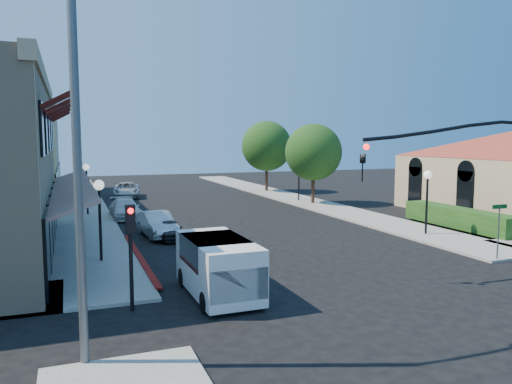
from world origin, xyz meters
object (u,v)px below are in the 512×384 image
object	(u,v)px
cobra_streetlight	(93,140)
white_van	(218,263)
secondary_signal	(131,237)
parked_car_b	(157,224)
street_tree_a	(313,152)
lamppost_right_far	(299,169)
lamppost_left_far	(87,176)
street_name_sign	(499,223)
parked_car_c	(125,209)
parked_car_d	(126,190)
signal_mast_arm	(485,169)
lamppost_left_near	(99,200)
lamppost_right_near	(427,186)
street_tree_b	(267,146)
parked_car_a	(169,229)

from	to	relation	value
cobra_streetlight	white_van	xyz separation A→B (m)	(4.06, 3.95, -4.15)
secondary_signal	parked_car_b	world-z (taller)	secondary_signal
street_tree_a	lamppost_right_far	bearing A→B (deg)	98.53
lamppost_left_far	street_name_sign	bearing A→B (deg)	-51.06
street_tree_a	parked_car_b	size ratio (longest dim) A/B	1.59
street_name_sign	parked_car_c	bearing A→B (deg)	127.58
street_tree_a	parked_car_d	xyz separation A→B (m)	(-13.60, 10.00, -3.51)
signal_mast_arm	street_name_sign	bearing A→B (deg)	23.20
street_tree_a	cobra_streetlight	xyz separation A→B (m)	(-17.95, -24.00, 1.07)
street_name_sign	lamppost_left_near	xyz separation A→B (m)	(-16.00, 5.80, 1.04)
lamppost_left_near	white_van	world-z (taller)	lamppost_left_near
street_tree_a	secondary_signal	distance (m)	26.64
cobra_streetlight	street_name_sign	size ratio (longest dim) A/B	3.72
street_tree_a	parked_car_c	xyz separation A→B (m)	(-15.00, -2.00, -3.55)
parked_car_d	secondary_signal	bearing A→B (deg)	-88.99
signal_mast_arm	street_tree_a	bearing A→B (deg)	81.83
lamppost_right_far	parked_car_d	bearing A→B (deg)	148.97
secondary_signal	cobra_streetlight	size ratio (longest dim) A/B	0.36
lamppost_right_near	white_van	world-z (taller)	lamppost_right_near
parked_car_d	lamppost_right_near	bearing A→B (deg)	-54.03
street_tree_a	parked_car_c	distance (m)	15.54
cobra_streetlight	white_van	distance (m)	7.02
street_tree_b	street_name_sign	xyz separation A→B (m)	(-1.30, -29.80, -2.85)
parked_car_c	parked_car_d	world-z (taller)	parked_car_d
parked_car_a	street_tree_a	bearing A→B (deg)	35.73
secondary_signal	lamppost_left_near	distance (m)	6.63
lamppost_right_near	lamppost_right_far	distance (m)	16.00
parked_car_c	lamppost_left_near	bearing A→B (deg)	-101.98
parked_car_d	parked_car_a	bearing A→B (deg)	-83.02
white_van	lamppost_left_far	bearing A→B (deg)	99.66
street_tree_b	white_van	xyz separation A→B (m)	(-13.89, -30.05, -3.42)
signal_mast_arm	white_van	bearing A→B (deg)	177.61
white_van	street_tree_a	bearing A→B (deg)	55.29
secondary_signal	lamppost_left_far	world-z (taller)	lamppost_left_far
cobra_streetlight	lamppost_right_near	bearing A→B (deg)	29.54
white_van	parked_car_d	xyz separation A→B (m)	(0.29, 30.05, -0.44)
lamppost_right_near	parked_car_d	size ratio (longest dim) A/B	0.73
secondary_signal	lamppost_right_far	distance (m)	27.98
lamppost_left_far	white_van	bearing A→B (deg)	-80.34
parked_car_b	lamppost_right_far	bearing A→B (deg)	33.31
street_tree_b	signal_mast_arm	world-z (taller)	street_tree_b
lamppost_left_far	parked_car_c	xyz separation A→B (m)	(2.30, -2.00, -2.10)
parked_car_b	parked_car_c	xyz separation A→B (m)	(-0.93, 7.00, -0.03)
lamppost_right_far	parked_car_a	size ratio (longest dim) A/B	1.15
lamppost_left_far	parked_car_d	world-z (taller)	lamppost_left_far
secondary_signal	lamppost_left_near	xyz separation A→B (m)	(-0.50, 6.59, 0.42)
secondary_signal	lamppost_left_near	world-z (taller)	lamppost_left_near
signal_mast_arm	lamppost_left_far	world-z (taller)	signal_mast_arm
parked_car_a	parked_car_c	size ratio (longest dim) A/B	0.70
lamppost_left_far	white_van	world-z (taller)	lamppost_left_far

